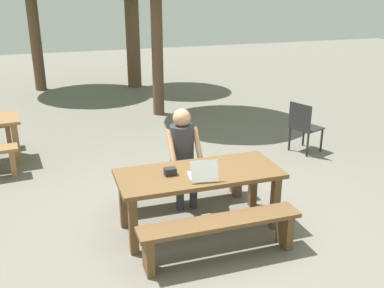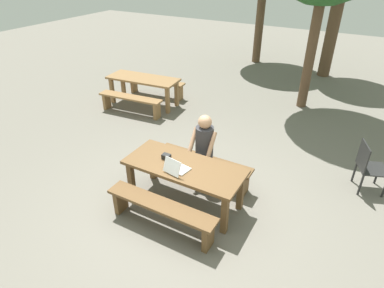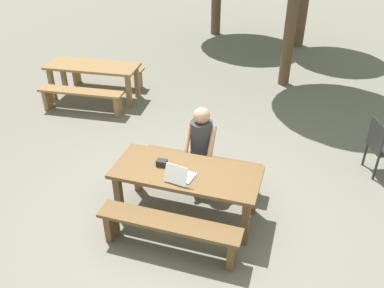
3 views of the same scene
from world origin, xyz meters
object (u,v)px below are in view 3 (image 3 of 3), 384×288
object	(u,v)px
picnic_table_front	(186,178)
picnic_table_mid	(93,70)
plastic_chair	(381,146)
laptop	(180,175)
small_pouch	(162,163)
person_seated	(201,143)

from	to	relation	value
picnic_table_front	picnic_table_mid	world-z (taller)	picnic_table_mid
plastic_chair	laptop	bearing A→B (deg)	107.87
small_pouch	plastic_chair	bearing A→B (deg)	32.23
laptop	small_pouch	world-z (taller)	laptop
laptop	small_pouch	distance (m)	0.38
picnic_table_front	picnic_table_mid	size ratio (longest dim) A/B	0.97
person_seated	plastic_chair	distance (m)	2.77
picnic_table_front	small_pouch	size ratio (longest dim) A/B	14.32
laptop	small_pouch	bearing A→B (deg)	-24.01
person_seated	plastic_chair	bearing A→B (deg)	25.14
person_seated	picnic_table_front	bearing A→B (deg)	-90.40
laptop	small_pouch	size ratio (longest dim) A/B	2.75
small_pouch	plastic_chair	world-z (taller)	plastic_chair
person_seated	picnic_table_mid	xyz separation A→B (m)	(-2.97, 2.27, -0.14)
small_pouch	person_seated	xyz separation A→B (m)	(0.34, 0.62, -0.00)
laptop	picnic_table_mid	size ratio (longest dim) A/B	0.19
plastic_chair	picnic_table_mid	xyz separation A→B (m)	(-5.46, 1.10, 0.15)
picnic_table_front	picnic_table_mid	bearing A→B (deg)	135.56
picnic_table_front	person_seated	xyz separation A→B (m)	(0.00, 0.63, 0.15)
small_pouch	picnic_table_mid	distance (m)	3.91
small_pouch	laptop	bearing A→B (deg)	-33.40
person_seated	picnic_table_mid	bearing A→B (deg)	142.57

